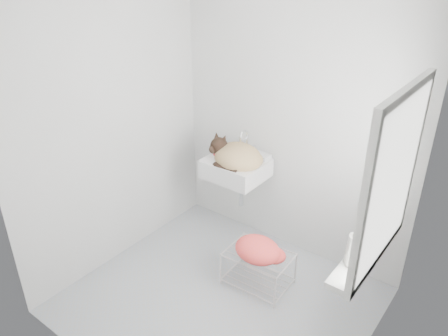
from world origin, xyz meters
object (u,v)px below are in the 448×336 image
Objects in this scene: sink at (236,160)px; cat at (236,157)px; wire_rack at (258,269)px; bottle_c at (376,235)px; bottle_a at (353,266)px; bottle_b at (360,256)px.

cat reaches higher than sink.
bottle_c reaches higher than wire_rack.
bottle_a reaches higher than sink.
wire_rack is at bearing -178.04° from bottle_c.
cat is 2.73× the size of bottle_b.
cat is at bearing 152.08° from bottle_a.
sink is 1.43m from bottle_c.
bottle_a is at bearing -22.31° from wire_rack.
wire_rack is (0.52, -0.39, -0.70)m from sink.
bottle_b is at bearing -24.57° from sink.
bottle_a is at bearing -90.00° from bottle_b.
bottle_a is (1.39, -0.75, 0.00)m from sink.
sink is 0.05m from cat.
bottle_c is at bearing 90.00° from bottle_a.
cat is 2.05× the size of bottle_a.
bottle_b is (0.87, -0.24, 0.70)m from wire_rack.
sink is at bearing 165.43° from bottle_c.
bottle_b is at bearing 90.00° from bottle_a.
bottle_a is at bearing -16.87° from cat.
wire_rack is 2.06× the size of bottle_a.
bottle_c is (0.87, 0.03, 0.70)m from wire_rack.
wire_rack is at bearing 164.31° from bottle_b.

